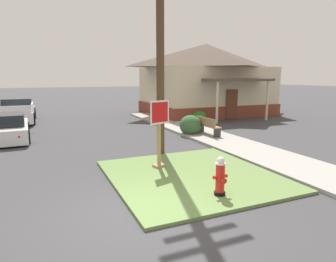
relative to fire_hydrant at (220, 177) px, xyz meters
The scene contains 13 objects.
ground_plane 2.10m from the fire_hydrant, behind, with size 160.00×160.00×0.00m, color #3D3D3F.
grass_corner_patch 1.74m from the fire_hydrant, 86.50° to the left, with size 4.65×4.94×0.08m, color #668447.
sidewalk_strip 7.42m from the fire_hydrant, 60.67° to the left, with size 2.20×19.18×0.12m, color #9E9B93.
fire_hydrant is the anchor object (origin of this frame).
stop_sign 2.81m from the fire_hydrant, 100.49° to the left, with size 0.70×0.37×2.13m.
manhole_cover 4.34m from the fire_hydrant, 110.63° to the left, with size 0.70×0.70×0.02m, color black.
parked_sedan_white 11.01m from the fire_hydrant, 118.97° to the left, with size 1.98×4.14×1.25m.
pickup_truck_white 16.52m from the fire_hydrant, 108.41° to the left, with size 2.19×5.04×1.48m.
street_bench 7.44m from the fire_hydrant, 61.17° to the left, with size 0.41×1.68×0.85m.
utility_pole 6.28m from the fire_hydrant, 86.69° to the left, with size 1.84×0.29×9.51m.
corner_house 16.95m from the fire_hydrant, 60.52° to the left, with size 9.27×8.65×5.40m.
shrub_near_porch 12.36m from the fire_hydrant, 62.75° to the left, with size 0.99×0.99×0.72m, color #2F6928.
shrub_by_curb 7.79m from the fire_hydrant, 67.31° to the left, with size 1.11×1.11×1.03m, color #386135.
Camera 1 is at (-1.88, -5.64, 2.94)m, focal length 31.66 mm.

